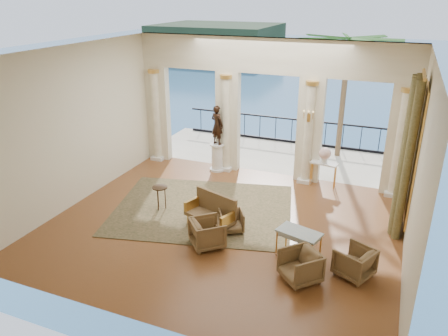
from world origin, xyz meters
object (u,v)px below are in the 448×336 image
at_px(pedestal, 217,158).
at_px(statue, 217,125).
at_px(armchair_d, 207,232).
at_px(armchair_a, 231,220).
at_px(side_table, 160,190).
at_px(game_table, 299,234).
at_px(console_table, 324,167).
at_px(armchair_b, 300,265).
at_px(settee, 212,211).
at_px(armchair_c, 355,261).

xyz_separation_m(pedestal, statue, (0.00, 0.00, 1.17)).
distance_m(armchair_d, statue, 5.04).
bearing_deg(armchair_a, armchair_d, -137.57).
height_order(armchair_d, side_table, armchair_d).
xyz_separation_m(game_table, pedestal, (-3.85, 4.23, -0.14)).
bearing_deg(console_table, armchair_d, -103.83).
height_order(statue, console_table, statue).
relative_size(armchair_a, armchair_b, 0.81).
distance_m(armchair_d, side_table, 2.41).
height_order(game_table, console_table, console_table).
distance_m(armchair_d, settee, 0.96).
bearing_deg(game_table, armchair_a, 179.64).
xyz_separation_m(armchair_d, game_table, (2.16, 0.35, 0.22)).
bearing_deg(armchair_b, settee, -163.41).
bearing_deg(armchair_a, pedestal, 87.41).
bearing_deg(pedestal, armchair_d, -69.73).
bearing_deg(armchair_c, armchair_b, -34.26).
height_order(pedestal, console_table, pedestal).
relative_size(armchair_c, armchair_d, 0.96).
bearing_deg(game_table, armchair_c, 5.04).
height_order(pedestal, side_table, pedestal).
height_order(armchair_c, console_table, console_table).
distance_m(armchair_d, game_table, 2.20).
height_order(armchair_b, armchair_c, armchair_b).
distance_m(settee, side_table, 1.80).
bearing_deg(statue, console_table, -158.56).
relative_size(armchair_d, settee, 0.52).
relative_size(pedestal, side_table, 1.39).
xyz_separation_m(armchair_c, settee, (-3.74, 0.81, 0.08)).
height_order(game_table, statue, statue).
xyz_separation_m(armchair_b, armchair_c, (1.05, 0.61, -0.01)).
xyz_separation_m(armchair_a, armchair_d, (-0.27, -0.90, 0.08)).
relative_size(pedestal, statue, 0.72).
xyz_separation_m(armchair_b, game_table, (-0.24, 0.85, 0.23)).
xyz_separation_m(armchair_b, statue, (-4.10, 5.08, 1.25)).
relative_size(armchair_b, armchair_d, 0.99).
distance_m(console_table, side_table, 5.22).
relative_size(armchair_d, pedestal, 0.80).
distance_m(armchair_c, game_table, 1.34).
xyz_separation_m(armchair_d, side_table, (-2.04, 1.27, 0.21)).
bearing_deg(pedestal, armchair_b, -51.10).
bearing_deg(statue, armchair_a, 138.73).
relative_size(armchair_d, console_table, 0.88).
xyz_separation_m(armchair_a, side_table, (-2.31, 0.37, 0.29)).
bearing_deg(side_table, statue, 84.03).
height_order(armchair_a, pedestal, pedestal).
distance_m(armchair_a, statue, 4.38).
relative_size(armchair_a, armchair_d, 0.79).
bearing_deg(console_table, pedestal, -170.21).
distance_m(armchair_a, game_table, 1.99).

